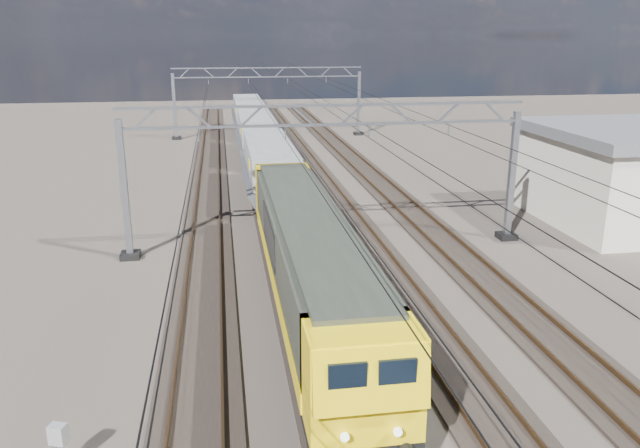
{
  "coord_description": "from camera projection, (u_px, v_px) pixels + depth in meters",
  "views": [
    {
      "loc": [
        -4.97,
        -25.03,
        10.17
      ],
      "look_at": [
        -0.94,
        0.31,
        2.4
      ],
      "focal_mm": 35.0,
      "sensor_mm": 36.0,
      "label": 1
    }
  ],
  "objects": [
    {
      "name": "track_inner_east",
      "position": [
        387.0,
        273.0,
        27.63
      ],
      "size": [
        2.6,
        140.0,
        0.3
      ],
      "color": "black",
      "rests_on": "ground"
    },
    {
      "name": "trackside_cabinet",
      "position": [
        58.0,
        436.0,
        15.07
      ],
      "size": [
        0.47,
        0.42,
        1.19
      ],
      "rotation": [
        0.0,
        0.0,
        -0.36
      ],
      "color": "gray",
      "rests_on": "ground"
    },
    {
      "name": "catenary_gantry_mid",
      "position": [
        327.0,
        171.0,
        30.0
      ],
      "size": [
        19.9,
        0.9,
        7.11
      ],
      "color": "gray",
      "rests_on": "ground"
    },
    {
      "name": "ground",
      "position": [
        342.0,
        277.0,
        27.35
      ],
      "size": [
        160.0,
        160.0,
        0.0
      ],
      "primitive_type": "plane",
      "color": "black",
      "rests_on": "ground"
    },
    {
      "name": "catenary_gantry_far",
      "position": [
        269.0,
        99.0,
        64.03
      ],
      "size": [
        19.9,
        0.9,
        7.11
      ],
      "color": "gray",
      "rests_on": "ground"
    },
    {
      "name": "locomotive",
      "position": [
        307.0,
        255.0,
        23.2
      ],
      "size": [
        2.76,
        21.1,
        3.62
      ],
      "color": "black",
      "rests_on": "ground"
    },
    {
      "name": "hopper_wagon_third",
      "position": [
        248.0,
        113.0,
        66.79
      ],
      "size": [
        3.38,
        13.0,
        3.25
      ],
      "color": "black",
      "rests_on": "ground"
    },
    {
      "name": "track_outer_east",
      "position": [
        472.0,
        268.0,
        28.23
      ],
      "size": [
        2.6,
        140.0,
        0.3
      ],
      "color": "black",
      "rests_on": "ground"
    },
    {
      "name": "track_outer_west",
      "position": [
        204.0,
        284.0,
        26.43
      ],
      "size": [
        2.6,
        140.0,
        0.3
      ],
      "color": "black",
      "rests_on": "ground"
    },
    {
      "name": "hopper_wagon_lead",
      "position": [
        269.0,
        165.0,
        39.95
      ],
      "size": [
        3.38,
        13.0,
        3.25
      ],
      "color": "black",
      "rests_on": "ground"
    },
    {
      "name": "track_loco",
      "position": [
        297.0,
        278.0,
        27.03
      ],
      "size": [
        2.6,
        140.0,
        0.3
      ],
      "color": "black",
      "rests_on": "ground"
    },
    {
      "name": "overhead_wires",
      "position": [
        315.0,
        122.0,
        33.25
      ],
      "size": [
        12.03,
        140.0,
        0.53
      ],
      "color": "black",
      "rests_on": "ground"
    },
    {
      "name": "hopper_wagon_mid",
      "position": [
        256.0,
        132.0,
        53.37
      ],
      "size": [
        3.38,
        13.0,
        3.25
      ],
      "color": "black",
      "rests_on": "ground"
    }
  ]
}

